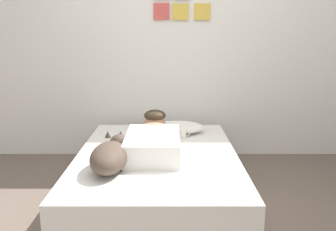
{
  "coord_description": "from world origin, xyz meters",
  "views": [
    {
      "loc": [
        -0.14,
        -2.27,
        1.34
      ],
      "look_at": [
        -0.13,
        0.83,
        0.63
      ],
      "focal_mm": 38.88,
      "sensor_mm": 36.0,
      "label": 1
    }
  ],
  "objects_px": {
    "dog": "(109,156)",
    "bed": "(156,175)",
    "pillow": "(176,127)",
    "person_lying": "(152,139)",
    "cell_phone": "(117,167)",
    "coffee_cup": "(180,134)"
  },
  "relations": [
    {
      "from": "dog",
      "to": "bed",
      "type": "bearing_deg",
      "value": 47.38
    },
    {
      "from": "person_lying",
      "to": "dog",
      "type": "xyz_separation_m",
      "value": [
        -0.29,
        -0.41,
        -0.0
      ]
    },
    {
      "from": "person_lying",
      "to": "coffee_cup",
      "type": "bearing_deg",
      "value": 57.63
    },
    {
      "from": "person_lying",
      "to": "dog",
      "type": "bearing_deg",
      "value": -125.22
    },
    {
      "from": "dog",
      "to": "cell_phone",
      "type": "bearing_deg",
      "value": 24.25
    },
    {
      "from": "dog",
      "to": "coffee_cup",
      "type": "distance_m",
      "value": 0.97
    },
    {
      "from": "coffee_cup",
      "to": "cell_phone",
      "type": "relative_size",
      "value": 0.89
    },
    {
      "from": "pillow",
      "to": "cell_phone",
      "type": "height_order",
      "value": "pillow"
    },
    {
      "from": "cell_phone",
      "to": "bed",
      "type": "bearing_deg",
      "value": 50.32
    },
    {
      "from": "dog",
      "to": "coffee_cup",
      "type": "bearing_deg",
      "value": 56.14
    },
    {
      "from": "pillow",
      "to": "person_lying",
      "type": "height_order",
      "value": "person_lying"
    },
    {
      "from": "coffee_cup",
      "to": "person_lying",
      "type": "bearing_deg",
      "value": -122.37
    },
    {
      "from": "bed",
      "to": "person_lying",
      "type": "bearing_deg",
      "value": 116.96
    },
    {
      "from": "bed",
      "to": "person_lying",
      "type": "height_order",
      "value": "person_lying"
    },
    {
      "from": "pillow",
      "to": "cell_phone",
      "type": "distance_m",
      "value": 1.05
    },
    {
      "from": "bed",
      "to": "dog",
      "type": "xyz_separation_m",
      "value": [
        -0.32,
        -0.35,
        0.29
      ]
    },
    {
      "from": "pillow",
      "to": "dog",
      "type": "bearing_deg",
      "value": -117.57
    },
    {
      "from": "bed",
      "to": "person_lying",
      "type": "xyz_separation_m",
      "value": [
        -0.03,
        0.06,
        0.3
      ]
    },
    {
      "from": "pillow",
      "to": "person_lying",
      "type": "relative_size",
      "value": 0.57
    },
    {
      "from": "bed",
      "to": "cell_phone",
      "type": "bearing_deg",
      "value": -129.68
    },
    {
      "from": "cell_phone",
      "to": "pillow",
      "type": "bearing_deg",
      "value": 64.32
    },
    {
      "from": "bed",
      "to": "pillow",
      "type": "distance_m",
      "value": 0.69
    }
  ]
}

